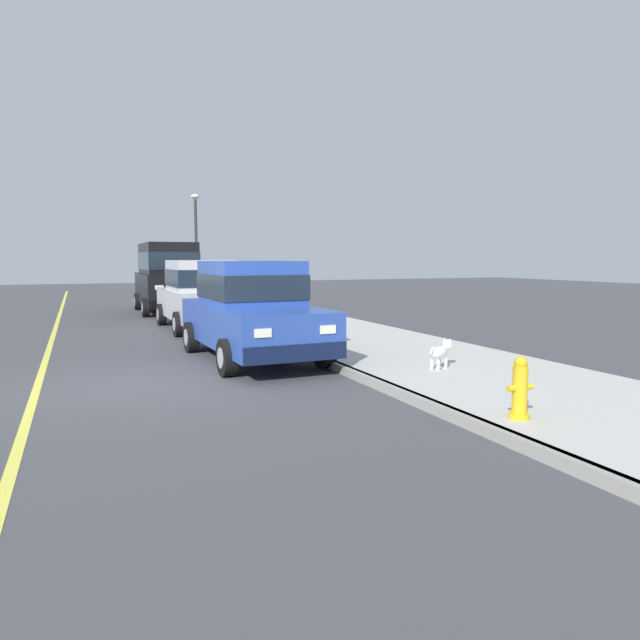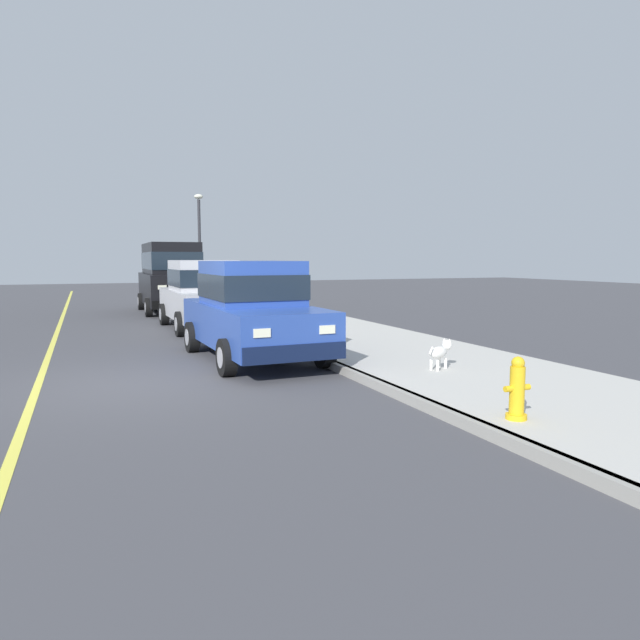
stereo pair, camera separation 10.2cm
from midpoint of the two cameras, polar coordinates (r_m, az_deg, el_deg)
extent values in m
plane|color=#424247|center=(9.72, -16.27, -5.89)|extent=(80.00, 80.00, 0.00)
cube|color=gray|center=(10.50, 1.42, -4.37)|extent=(0.16, 64.00, 0.14)
cube|color=#B7B5AD|center=(11.32, 9.82, -3.70)|extent=(3.60, 64.00, 0.14)
cube|color=#E0D64C|center=(9.70, -25.77, -6.25)|extent=(0.12, 57.60, 0.01)
cube|color=#28479E|center=(11.40, -6.33, -0.38)|extent=(1.95, 4.56, 0.76)
cube|color=#28479E|center=(11.43, -6.53, 3.66)|extent=(1.65, 2.15, 0.84)
cube|color=#19232D|center=(11.44, -6.53, 3.34)|extent=(1.69, 2.19, 0.46)
cube|color=#0E1837|center=(9.38, -2.23, -3.21)|extent=(1.77, 0.26, 0.28)
cube|color=#0E1837|center=(13.53, -9.15, -0.44)|extent=(1.77, 0.26, 0.28)
cylinder|color=black|center=(10.48, 0.72, -3.00)|extent=(0.24, 0.65, 0.64)
cylinder|color=#9E9EA3|center=(10.48, 0.72, -3.00)|extent=(0.25, 0.36, 0.35)
cylinder|color=black|center=(9.87, -8.84, -3.63)|extent=(0.24, 0.65, 0.64)
cylinder|color=#9E9EA3|center=(9.87, -8.84, -3.63)|extent=(0.25, 0.36, 0.35)
cylinder|color=black|center=(13.04, -4.40, -1.24)|extent=(0.24, 0.65, 0.64)
cylinder|color=#9E9EA3|center=(13.04, -4.40, -1.24)|extent=(0.25, 0.36, 0.35)
cylinder|color=black|center=(12.56, -12.17, -1.63)|extent=(0.24, 0.65, 0.64)
cylinder|color=#9E9EA3|center=(12.56, -12.17, -1.63)|extent=(0.25, 0.36, 0.35)
cube|color=#EAEACC|center=(9.52, 0.95, -0.92)|extent=(0.28, 0.09, 0.14)
cube|color=#EAEACC|center=(9.11, -5.43, -1.26)|extent=(0.28, 0.09, 0.14)
cube|color=#BCBCC1|center=(16.62, -11.11, 1.55)|extent=(1.89, 4.54, 0.76)
cube|color=#BCBCC1|center=(16.68, -11.24, 4.32)|extent=(1.63, 2.13, 0.84)
cube|color=#19232D|center=(16.68, -11.24, 4.10)|extent=(1.66, 2.17, 0.46)
cube|color=#424243|center=(14.51, -9.27, 0.00)|extent=(1.77, 0.24, 0.28)
cube|color=#424243|center=(18.79, -12.51, 1.29)|extent=(1.77, 0.24, 0.28)
cylinder|color=black|center=(15.53, -6.76, -0.09)|extent=(0.23, 0.64, 0.64)
cylinder|color=#9E9EA3|center=(15.53, -6.76, -0.09)|extent=(0.25, 0.36, 0.35)
cylinder|color=black|center=(15.12, -13.31, -0.38)|extent=(0.23, 0.64, 0.64)
cylinder|color=#9E9EA3|center=(15.12, -13.31, -0.38)|extent=(0.25, 0.36, 0.35)
cylinder|color=black|center=(18.21, -9.24, 0.77)|extent=(0.23, 0.64, 0.64)
cylinder|color=#9E9EA3|center=(18.21, -9.24, 0.77)|extent=(0.25, 0.36, 0.35)
cylinder|color=black|center=(17.87, -14.85, 0.54)|extent=(0.23, 0.64, 0.64)
cylinder|color=#9E9EA3|center=(17.87, -14.85, 0.54)|extent=(0.25, 0.36, 0.35)
cube|color=#EAEACC|center=(14.59, -7.14, 1.46)|extent=(0.28, 0.09, 0.14)
cube|color=#EAEACC|center=(14.32, -11.44, 1.30)|extent=(0.28, 0.09, 0.14)
cube|color=black|center=(22.07, -14.24, 3.00)|extent=(1.92, 4.81, 1.10)
cube|color=black|center=(22.04, -14.31, 5.86)|extent=(1.69, 3.81, 1.10)
cube|color=#19232D|center=(22.04, -14.31, 5.64)|extent=(1.73, 3.85, 0.61)
cube|color=black|center=(19.77, -13.31, 1.50)|extent=(1.86, 0.21, 0.28)
cube|color=black|center=(24.42, -14.94, 2.29)|extent=(1.86, 0.21, 0.28)
cylinder|color=black|center=(20.78, -11.06, 1.38)|extent=(0.22, 0.64, 0.64)
cylinder|color=#9E9EA3|center=(20.78, -11.06, 1.38)|extent=(0.24, 0.35, 0.35)
cylinder|color=black|center=(20.52, -16.28, 1.19)|extent=(0.22, 0.64, 0.64)
cylinder|color=#9E9EA3|center=(20.52, -16.28, 1.19)|extent=(0.24, 0.35, 0.35)
cylinder|color=black|center=(23.71, -12.40, 1.91)|extent=(0.22, 0.64, 0.64)
cylinder|color=#9E9EA3|center=(23.71, -12.40, 1.91)|extent=(0.24, 0.35, 0.35)
cylinder|color=black|center=(23.48, -16.98, 1.75)|extent=(0.22, 0.64, 0.64)
cylinder|color=#9E9EA3|center=(23.48, -16.98, 1.75)|extent=(0.24, 0.35, 0.35)
cube|color=#EAEACC|center=(19.80, -11.65, 3.21)|extent=(0.28, 0.08, 0.14)
cube|color=#EAEACC|center=(19.63, -15.05, 3.11)|extent=(0.28, 0.08, 0.14)
ellipsoid|color=white|center=(9.84, 11.83, -3.14)|extent=(0.48, 0.39, 0.20)
cylinder|color=white|center=(10.02, 11.87, -4.08)|extent=(0.05, 0.05, 0.18)
cylinder|color=white|center=(9.96, 12.48, -4.15)|extent=(0.05, 0.05, 0.18)
cylinder|color=white|center=(9.78, 11.12, -4.31)|extent=(0.05, 0.05, 0.18)
cylinder|color=white|center=(9.72, 11.74, -4.38)|extent=(0.05, 0.05, 0.18)
sphere|color=white|center=(10.08, 12.61, -2.42)|extent=(0.17, 0.17, 0.17)
ellipsoid|color=gray|center=(10.16, 12.84, -2.47)|extent=(0.13, 0.11, 0.06)
cone|color=white|center=(10.08, 12.34, -1.92)|extent=(0.06, 0.06, 0.07)
cone|color=white|center=(10.04, 12.85, -1.97)|extent=(0.06, 0.06, 0.07)
cylinder|color=white|center=(9.60, 11.11, -2.98)|extent=(0.12, 0.09, 0.13)
cylinder|color=gold|center=(7.11, 19.03, -8.92)|extent=(0.24, 0.24, 0.06)
cylinder|color=gold|center=(7.04, 19.12, -6.52)|extent=(0.17, 0.17, 0.55)
sphere|color=gold|center=(6.98, 19.21, -4.00)|extent=(0.15, 0.15, 0.15)
cylinder|color=gold|center=(6.96, 18.38, -6.41)|extent=(0.10, 0.07, 0.07)
cylinder|color=gold|center=(7.12, 19.86, -6.19)|extent=(0.10, 0.07, 0.07)
cylinder|color=#2D2D33|center=(24.41, -11.56, 6.55)|extent=(0.12, 0.12, 4.20)
ellipsoid|color=silver|center=(24.54, -11.68, 11.74)|extent=(0.36, 0.36, 0.20)
camera|label=1|loc=(0.05, -89.73, 0.03)|focal=32.71mm
camera|label=2|loc=(0.05, 90.27, -0.03)|focal=32.71mm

